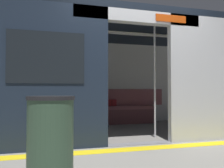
% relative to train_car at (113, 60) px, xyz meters
% --- Properties ---
extents(ground_plane, '(60.00, 60.00, 0.00)m').
position_rel_train_car_xyz_m(ground_plane, '(-0.08, 1.28, -1.55)').
color(ground_plane, gray).
extents(platform_edge_strip, '(8.00, 0.24, 0.01)m').
position_rel_train_car_xyz_m(platform_edge_strip, '(-0.08, 1.58, -1.55)').
color(platform_edge_strip, yellow).
rests_on(platform_edge_strip, ground_plane).
extents(train_car, '(6.40, 2.88, 2.32)m').
position_rel_train_car_xyz_m(train_car, '(0.00, 0.00, 0.00)').
color(train_car, silver).
rests_on(train_car, ground_plane).
extents(bench_seat, '(2.71, 0.44, 0.47)m').
position_rel_train_car_xyz_m(bench_seat, '(-0.08, -1.08, -1.19)').
color(bench_seat, '#935156').
rests_on(bench_seat, ground_plane).
extents(person_seated, '(0.55, 0.71, 1.20)m').
position_rel_train_car_xyz_m(person_seated, '(0.15, -1.03, -0.86)').
color(person_seated, silver).
rests_on(person_seated, ground_plane).
extents(handbag, '(0.26, 0.15, 0.17)m').
position_rel_train_car_xyz_m(handbag, '(-0.26, -1.15, -0.99)').
color(handbag, maroon).
rests_on(handbag, bench_seat).
extents(book, '(0.24, 0.27, 0.03)m').
position_rel_train_car_xyz_m(book, '(0.55, -1.16, -1.06)').
color(book, '#33723F').
rests_on(book, bench_seat).
extents(grab_pole_door, '(0.04, 0.04, 2.18)m').
position_rel_train_car_xyz_m(grab_pole_door, '(0.41, 0.92, -0.46)').
color(grab_pole_door, silver).
rests_on(grab_pole_door, ground_plane).
extents(grab_pole_far, '(0.04, 0.04, 2.18)m').
position_rel_train_car_xyz_m(grab_pole_far, '(-0.57, 0.86, -0.46)').
color(grab_pole_far, silver).
rests_on(grab_pole_far, ground_plane).
extents(trash_bin, '(0.38, 0.38, 0.83)m').
position_rel_train_car_xyz_m(trash_bin, '(1.35, 2.96, -1.13)').
color(trash_bin, '#334C38').
rests_on(trash_bin, ground_plane).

